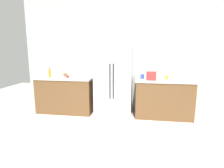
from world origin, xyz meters
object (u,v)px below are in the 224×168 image
Objects in this scene: cup_c at (167,77)px; cup_b at (142,77)px; rice_cooker at (180,74)px; bottle_a at (50,73)px; cup_a at (68,76)px; bowl_a at (81,76)px; toaster at (151,76)px; refrigerator at (114,79)px; cup_d at (65,75)px.

cup_b is at bearing 179.57° from cup_c.
rice_cooker is 1.15× the size of bottle_a.
bowl_a is (0.31, 0.11, -0.00)m from cup_a.
cup_b is (-0.20, 0.16, -0.04)m from toaster.
toaster is 0.26m from cup_b.
toaster is (0.89, -0.09, 0.12)m from refrigerator.
refrigerator is 0.91m from toaster.
cup_c is at bearing 175.66° from rice_cooker.
cup_d reaches higher than bowl_a.
cup_d is at bearing 177.67° from cup_b.
bowl_a is (-0.85, 0.05, 0.05)m from refrigerator.
cup_b is at bearing 141.55° from toaster.
cup_d reaches higher than cup_a.
toaster is at bearing -38.45° from cup_b.
toaster is 0.75× the size of rice_cooker.
cup_a is at bearing -54.68° from cup_d.
cup_d is at bearing 177.85° from rice_cooker.
cup_d is 0.62× the size of bowl_a.
toaster reaches higher than bowl_a.
cup_a is 0.33m from bowl_a.
bowl_a is at bearing -12.96° from cup_d.
toaster is 2.24× the size of cup_c.
refrigerator is 18.26× the size of cup_c.
refrigerator reaches higher than toaster.
bottle_a reaches higher than cup_c.
refrigerator is 6.15× the size of rice_cooker.
cup_c is (0.58, -0.00, -0.01)m from cup_b.
refrigerator is at bearing -178.24° from rice_cooker.
cup_c is (1.27, 0.07, 0.07)m from refrigerator.
refrigerator is at bearing -6.72° from cup_d.
cup_c is at bearing 3.16° from cup_a.
bowl_a is at bearing 8.03° from bottle_a.
cup_d is at bearing 167.04° from bowl_a.
toaster is 2.01× the size of cup_b.
cup_b reaches higher than bowl_a.
cup_d is at bearing 125.32° from cup_a.
bowl_a is (0.78, 0.11, -0.07)m from bottle_a.
bottle_a reaches higher than bowl_a.
bottle_a is at bearing -176.64° from cup_b.
bottle_a is 0.48m from cup_a.
toaster is 3.07× the size of cup_a.
toaster is 1.43× the size of bowl_a.
rice_cooker is 2.66× the size of cup_b.
cup_a is 0.73× the size of cup_c.
refrigerator is at bearing 174.49° from toaster.
cup_d is 0.48m from bowl_a.
bottle_a is at bearing -178.01° from rice_cooker.
cup_b is 2.01m from cup_d.
bottle_a is at bearing 179.47° from toaster.
toaster is 0.67m from rice_cooker.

